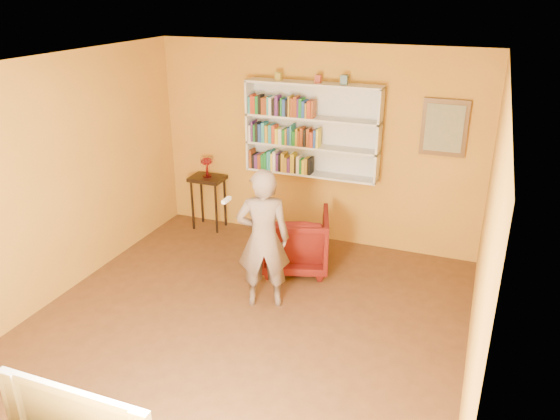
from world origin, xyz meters
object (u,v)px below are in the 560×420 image
(bookshelf, at_px, (313,129))
(person, at_px, (263,239))
(console_table, at_px, (208,186))
(ruby_lustre, at_px, (207,163))
(armchair, at_px, (295,240))
(television, at_px, (89,418))

(bookshelf, height_order, person, bookshelf)
(bookshelf, relative_size, console_table, 2.27)
(ruby_lustre, relative_size, person, 0.18)
(console_table, height_order, armchair, console_table)
(armchair, bearing_deg, ruby_lustre, -42.00)
(armchair, bearing_deg, bookshelf, -102.89)
(bookshelf, distance_m, ruby_lustre, 1.66)
(bookshelf, bearing_deg, armchair, -85.26)
(armchair, relative_size, television, 0.77)
(bookshelf, height_order, armchair, bookshelf)
(bookshelf, relative_size, person, 1.12)
(bookshelf, bearing_deg, television, -89.72)
(person, bearing_deg, armchair, -114.21)
(ruby_lustre, height_order, armchair, ruby_lustre)
(armchair, xyz_separation_m, television, (-0.05, -3.77, 0.42))
(armchair, height_order, television, television)
(console_table, distance_m, television, 4.77)
(ruby_lustre, relative_size, television, 0.26)
(ruby_lustre, xyz_separation_m, armchair, (1.61, -0.73, -0.62))
(bookshelf, relative_size, ruby_lustre, 6.28)
(bookshelf, height_order, ruby_lustre, bookshelf)
(console_table, bearing_deg, bookshelf, 5.92)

